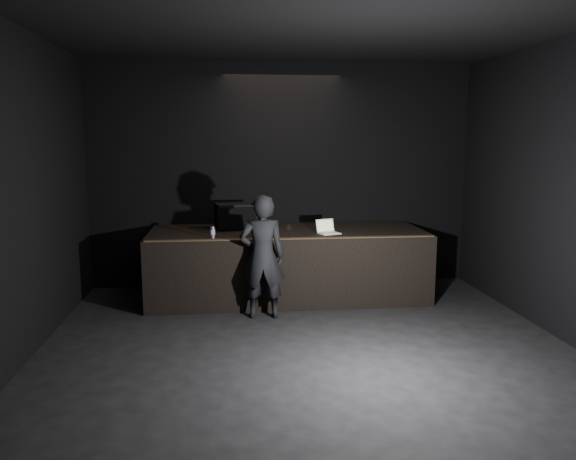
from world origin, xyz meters
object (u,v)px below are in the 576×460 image
at_px(laptop, 327,230).
at_px(person, 262,257).
at_px(beer_can, 213,232).
at_px(stage_monitor, 236,216).
at_px(stage_riser, 287,263).

relative_size(laptop, person, 0.22).
bearing_deg(beer_can, stage_monitor, 66.93).
bearing_deg(stage_monitor, person, -85.54).
bearing_deg(beer_can, stage_riser, 27.31).
distance_m(stage_riser, beer_can, 1.34).
bearing_deg(laptop, stage_monitor, 136.65).
relative_size(stage_monitor, person, 0.39).
relative_size(stage_riser, stage_monitor, 6.29).
relative_size(beer_can, person, 0.10).
distance_m(stage_riser, person, 1.09).
bearing_deg(laptop, stage_riser, 127.70).
relative_size(stage_riser, laptop, 11.29).
xyz_separation_m(stage_monitor, beer_can, (-0.32, -0.76, -0.11)).
height_order(stage_monitor, person, person).
distance_m(stage_monitor, person, 1.26).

